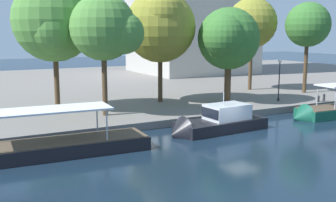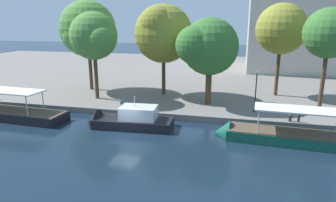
{
  "view_description": "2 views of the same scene",
  "coord_description": "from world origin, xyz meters",
  "px_view_note": "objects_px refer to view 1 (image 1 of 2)",
  "views": [
    {
      "loc": [
        -19.1,
        -24.09,
        7.98
      ],
      "look_at": [
        -3.24,
        5.88,
        2.24
      ],
      "focal_mm": 43.03,
      "sensor_mm": 36.0,
      "label": 1
    },
    {
      "loc": [
        10.09,
        -24.38,
        10.34
      ],
      "look_at": [
        2.9,
        5.32,
        2.15
      ],
      "focal_mm": 32.45,
      "sensor_mm": 36.0,
      "label": 2
    }
  ],
  "objects_px": {
    "tree_5": "(253,23)",
    "tree_2": "(53,23)",
    "tour_boat_0": "(31,153)",
    "tree_1": "(227,38)",
    "tree_3": "(158,25)",
    "tree_0": "(310,25)",
    "tree_4": "(107,28)",
    "lamp_post": "(279,75)",
    "mooring_bollard_1": "(318,98)",
    "mooring_bollard_0": "(324,97)",
    "motor_yacht_1": "(215,125)"
  },
  "relations": [
    {
      "from": "mooring_bollard_0",
      "to": "tree_0",
      "type": "height_order",
      "value": "tree_0"
    },
    {
      "from": "tree_1",
      "to": "tree_4",
      "type": "distance_m",
      "value": 13.46
    },
    {
      "from": "lamp_post",
      "to": "tree_2",
      "type": "height_order",
      "value": "tree_2"
    },
    {
      "from": "lamp_post",
      "to": "tree_3",
      "type": "relative_size",
      "value": 0.39
    },
    {
      "from": "tree_1",
      "to": "tree_4",
      "type": "height_order",
      "value": "tree_4"
    },
    {
      "from": "motor_yacht_1",
      "to": "mooring_bollard_1",
      "type": "height_order",
      "value": "motor_yacht_1"
    },
    {
      "from": "motor_yacht_1",
      "to": "tree_2",
      "type": "relative_size",
      "value": 0.73
    },
    {
      "from": "tree_3",
      "to": "tree_5",
      "type": "bearing_deg",
      "value": 10.63
    },
    {
      "from": "tour_boat_0",
      "to": "tree_1",
      "type": "xyz_separation_m",
      "value": [
        21.37,
        8.26,
        7.14
      ]
    },
    {
      "from": "motor_yacht_1",
      "to": "tree_5",
      "type": "height_order",
      "value": "tree_5"
    },
    {
      "from": "tour_boat_0",
      "to": "tree_2",
      "type": "bearing_deg",
      "value": -107.05
    },
    {
      "from": "tour_boat_0",
      "to": "lamp_post",
      "type": "height_order",
      "value": "lamp_post"
    },
    {
      "from": "lamp_post",
      "to": "tree_4",
      "type": "bearing_deg",
      "value": 176.68
    },
    {
      "from": "tree_3",
      "to": "tree_4",
      "type": "bearing_deg",
      "value": -148.39
    },
    {
      "from": "tree_3",
      "to": "tree_4",
      "type": "relative_size",
      "value": 1.09
    },
    {
      "from": "tree_2",
      "to": "tree_4",
      "type": "distance_m",
      "value": 5.83
    },
    {
      "from": "mooring_bollard_0",
      "to": "tree_5",
      "type": "distance_m",
      "value": 13.59
    },
    {
      "from": "lamp_post",
      "to": "tree_0",
      "type": "bearing_deg",
      "value": 22.59
    },
    {
      "from": "tree_4",
      "to": "tour_boat_0",
      "type": "bearing_deg",
      "value": -136.81
    },
    {
      "from": "tree_3",
      "to": "tree_5",
      "type": "xyz_separation_m",
      "value": [
        14.86,
        2.79,
        0.43
      ]
    },
    {
      "from": "tour_boat_0",
      "to": "tree_1",
      "type": "bearing_deg",
      "value": -155.83
    },
    {
      "from": "mooring_bollard_1",
      "to": "tree_2",
      "type": "distance_m",
      "value": 28.26
    },
    {
      "from": "tree_2",
      "to": "tree_5",
      "type": "relative_size",
      "value": 1.05
    },
    {
      "from": "tree_3",
      "to": "tree_4",
      "type": "distance_m",
      "value": 8.38
    },
    {
      "from": "lamp_post",
      "to": "tree_2",
      "type": "xyz_separation_m",
      "value": [
        -22.57,
        5.7,
        5.46
      ]
    },
    {
      "from": "mooring_bollard_1",
      "to": "mooring_bollard_0",
      "type": "bearing_deg",
      "value": -6.85
    },
    {
      "from": "motor_yacht_1",
      "to": "mooring_bollard_1",
      "type": "bearing_deg",
      "value": -171.02
    },
    {
      "from": "tour_boat_0",
      "to": "lamp_post",
      "type": "relative_size",
      "value": 3.24
    },
    {
      "from": "tree_3",
      "to": "tour_boat_0",
      "type": "bearing_deg",
      "value": -141.83
    },
    {
      "from": "lamp_post",
      "to": "tree_0",
      "type": "distance_m",
      "value": 9.7
    },
    {
      "from": "mooring_bollard_0",
      "to": "tree_3",
      "type": "height_order",
      "value": "tree_3"
    },
    {
      "from": "lamp_post",
      "to": "tree_1",
      "type": "bearing_deg",
      "value": 161.37
    },
    {
      "from": "mooring_bollard_0",
      "to": "lamp_post",
      "type": "bearing_deg",
      "value": 147.51
    },
    {
      "from": "tree_1",
      "to": "tree_5",
      "type": "relative_size",
      "value": 0.85
    },
    {
      "from": "lamp_post",
      "to": "mooring_bollard_1",
      "type": "bearing_deg",
      "value": -37.16
    },
    {
      "from": "tour_boat_0",
      "to": "mooring_bollard_1",
      "type": "xyz_separation_m",
      "value": [
        30.29,
        3.86,
        0.73
      ]
    },
    {
      "from": "lamp_post",
      "to": "tree_2",
      "type": "distance_m",
      "value": 23.91
    },
    {
      "from": "mooring_bollard_1",
      "to": "tree_4",
      "type": "distance_m",
      "value": 23.77
    },
    {
      "from": "lamp_post",
      "to": "tree_4",
      "type": "xyz_separation_m",
      "value": [
        -19.02,
        1.1,
        4.91
      ]
    },
    {
      "from": "tour_boat_0",
      "to": "tree_1",
      "type": "distance_m",
      "value": 24.0
    },
    {
      "from": "tree_0",
      "to": "tree_4",
      "type": "height_order",
      "value": "tree_0"
    },
    {
      "from": "tree_0",
      "to": "tree_3",
      "type": "height_order",
      "value": "tree_3"
    },
    {
      "from": "tour_boat_0",
      "to": "tree_2",
      "type": "distance_m",
      "value": 15.46
    },
    {
      "from": "tree_3",
      "to": "tree_0",
      "type": "bearing_deg",
      "value": -7.08
    },
    {
      "from": "mooring_bollard_0",
      "to": "tree_0",
      "type": "distance_m",
      "value": 10.18
    },
    {
      "from": "tree_1",
      "to": "tree_4",
      "type": "bearing_deg",
      "value": -176.64
    },
    {
      "from": "tree_0",
      "to": "tree_1",
      "type": "height_order",
      "value": "tree_0"
    },
    {
      "from": "mooring_bollard_0",
      "to": "tree_0",
      "type": "relative_size",
      "value": 0.08
    },
    {
      "from": "tree_4",
      "to": "tree_5",
      "type": "xyz_separation_m",
      "value": [
        21.99,
        7.18,
        0.82
      ]
    },
    {
      "from": "tree_5",
      "to": "tree_2",
      "type": "bearing_deg",
      "value": -174.23
    }
  ]
}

